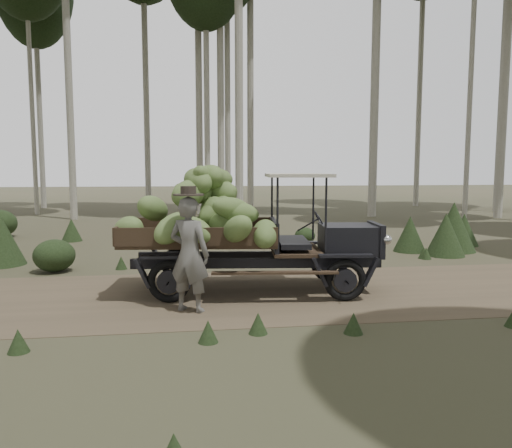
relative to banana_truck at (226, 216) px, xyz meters
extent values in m
plane|color=#473D2B|center=(1.66, -0.19, -1.43)|extent=(120.00, 120.00, 0.00)
cube|color=brown|center=(1.66, -0.19, -1.42)|extent=(70.00, 4.00, 0.01)
cube|color=black|center=(2.26, -0.17, -0.45)|extent=(1.07, 1.02, 0.54)
cube|color=black|center=(2.79, -0.22, -0.45)|extent=(0.20, 0.98, 0.60)
cube|color=black|center=(0.90, -0.02, -0.36)|extent=(0.22, 1.37, 0.54)
cube|color=#38281C|center=(-0.46, 0.12, -0.45)|extent=(2.90, 2.04, 0.08)
cube|color=#38281C|center=(-0.36, 1.00, -0.28)|extent=(2.72, 0.35, 0.31)
cube|color=#38281C|center=(-0.55, -0.75, -0.28)|extent=(2.72, 0.35, 0.31)
cube|color=#38281C|center=(-1.81, 0.27, -0.28)|extent=(0.24, 1.75, 0.31)
cube|color=beige|center=(1.32, -0.07, 0.74)|extent=(1.29, 1.77, 0.06)
cube|color=black|center=(0.60, 0.38, -0.82)|extent=(4.47, 0.57, 0.18)
cube|color=black|center=(0.52, -0.35, -0.82)|extent=(4.47, 0.57, 0.18)
torus|color=black|center=(2.15, 0.63, -1.06)|extent=(0.75, 0.21, 0.74)
torus|color=black|center=(1.98, -0.92, -1.06)|extent=(0.75, 0.21, 0.74)
torus|color=black|center=(-0.86, 0.95, -1.06)|extent=(0.75, 0.21, 0.74)
torus|color=black|center=(-1.03, -0.60, -1.06)|extent=(0.75, 0.21, 0.74)
sphere|color=beige|center=(2.91, 0.20, -0.40)|extent=(0.18, 0.18, 0.18)
sphere|color=beige|center=(2.82, -0.67, -0.40)|extent=(0.18, 0.18, 0.18)
ellipsoid|color=olive|center=(-1.72, -0.23, -0.22)|extent=(0.86, 0.98, 0.72)
ellipsoid|color=olive|center=(0.19, -0.49, 0.10)|extent=(0.77, 0.42, 0.49)
ellipsoid|color=olive|center=(0.00, 0.40, 0.39)|extent=(0.71, 0.91, 0.53)
ellipsoid|color=olive|center=(-0.26, 0.26, 0.69)|extent=(0.69, 0.93, 0.55)
ellipsoid|color=olive|center=(-0.87, 0.66, -0.24)|extent=(0.84, 0.50, 0.52)
ellipsoid|color=olive|center=(0.06, -0.48, 0.18)|extent=(0.81, 0.56, 0.47)
ellipsoid|color=olive|center=(-0.29, 0.37, 0.47)|extent=(0.81, 0.91, 0.48)
ellipsoid|color=olive|center=(-0.50, 0.05, 0.63)|extent=(0.75, 0.91, 0.61)
ellipsoid|color=olive|center=(-0.01, -0.35, -0.17)|extent=(0.95, 0.79, 0.71)
ellipsoid|color=olive|center=(-0.19, -0.02, 0.11)|extent=(0.79, 0.83, 0.56)
ellipsoid|color=olive|center=(-0.52, 0.28, 0.45)|extent=(0.83, 0.91, 0.65)
ellipsoid|color=olive|center=(-0.41, 0.27, 0.65)|extent=(0.91, 0.98, 0.67)
ellipsoid|color=olive|center=(-0.26, 0.78, -0.24)|extent=(0.92, 0.70, 0.43)
ellipsoid|color=olive|center=(-0.06, 0.22, 0.14)|extent=(0.48, 0.93, 0.64)
ellipsoid|color=olive|center=(-0.48, 0.37, 0.42)|extent=(0.75, 0.96, 0.63)
ellipsoid|color=olive|center=(-0.21, 0.25, 0.68)|extent=(0.93, 0.74, 0.48)
ellipsoid|color=olive|center=(-0.58, -0.52, -0.20)|extent=(0.94, 0.97, 0.66)
ellipsoid|color=olive|center=(-1.32, 0.15, 0.14)|extent=(0.84, 0.89, 0.65)
ellipsoid|color=olive|center=(-0.66, -0.08, 0.41)|extent=(0.92, 0.91, 0.63)
ellipsoid|color=olive|center=(-0.35, 0.13, 0.68)|extent=(0.90, 0.84, 0.58)
ellipsoid|color=olive|center=(0.61, -0.75, -0.25)|extent=(0.60, 0.85, 0.66)
ellipsoid|color=olive|center=(-0.18, -0.05, 0.09)|extent=(0.97, 0.87, 0.71)
ellipsoid|color=olive|center=(-0.10, 0.31, 0.45)|extent=(0.96, 0.89, 0.65)
ellipsoid|color=olive|center=(-0.41, 0.11, 0.70)|extent=(0.53, 0.87, 0.60)
ellipsoid|color=olive|center=(-0.45, 0.49, -0.24)|extent=(0.95, 0.64, 0.57)
ellipsoid|color=olive|center=(0.14, -0.45, 0.12)|extent=(0.91, 0.54, 0.55)
ellipsoid|color=olive|center=(-0.72, 0.06, 0.38)|extent=(0.69, 0.91, 0.61)
ellipsoid|color=olive|center=(-0.94, -0.76, -0.12)|extent=(0.94, 0.83, 0.74)
ellipsoid|color=olive|center=(0.12, -0.87, -0.14)|extent=(0.74, 0.89, 0.68)
imported|color=#5A5752|center=(-0.68, -1.16, -0.50)|extent=(0.81, 0.71, 1.85)
cylinder|color=#2F2821|center=(-0.68, -1.16, 0.45)|extent=(0.67, 0.67, 0.02)
cylinder|color=#2F2821|center=(-0.68, -1.16, 0.51)|extent=(0.34, 0.34, 0.15)
cylinder|color=#B2AD9E|center=(13.89, 12.60, 7.61)|extent=(0.40, 0.40, 18.07)
cylinder|color=#B2AD9E|center=(0.01, 16.58, 8.62)|extent=(0.34, 0.34, 20.09)
cylinder|color=#B2AD9E|center=(0.35, 15.57, 5.96)|extent=(0.28, 0.28, 14.77)
cylinder|color=#B2AD9E|center=(16.03, 15.98, 9.44)|extent=(0.33, 0.33, 21.73)
cylinder|color=#B2AD9E|center=(1.03, 15.74, 6.58)|extent=(0.34, 0.34, 16.02)
cylinder|color=#B2AD9E|center=(2.64, 16.83, 7.69)|extent=(0.34, 0.34, 18.24)
cylinder|color=#B2AD9E|center=(-9.07, 21.92, 6.25)|extent=(0.30, 0.30, 15.35)
cylinder|color=#B2AD9E|center=(-8.17, 17.31, 6.47)|extent=(0.22, 0.22, 15.80)
cylinder|color=#B2AD9E|center=(-2.81, 19.76, 7.98)|extent=(0.33, 0.33, 18.81)
cylinder|color=#B2AD9E|center=(8.22, 14.05, 7.86)|extent=(0.40, 0.40, 18.57)
cylinder|color=#B2AD9E|center=(2.15, 17.32, 7.68)|extent=(0.20, 0.20, 18.21)
cylinder|color=#B2AD9E|center=(13.57, 20.47, 9.00)|extent=(0.32, 0.32, 20.85)
cone|color=#233319|center=(7.52, 4.75, -0.95)|extent=(0.87, 0.87, 0.96)
cone|color=#233319|center=(0.66, 11.66, -1.20)|extent=(0.41, 0.41, 0.45)
cone|color=#233319|center=(6.65, 3.83, -0.74)|extent=(1.23, 1.23, 1.37)
ellipsoid|color=#233319|center=(2.88, 5.72, -1.17)|extent=(0.63, 0.63, 0.50)
cone|color=#233319|center=(5.42, 3.91, -0.93)|extent=(0.89, 0.89, 0.99)
cone|color=#233319|center=(6.98, 4.46, -0.98)|extent=(0.81, 0.81, 0.90)
ellipsoid|color=#233319|center=(-3.63, 2.39, -1.06)|extent=(0.90, 0.90, 0.72)
cone|color=#233319|center=(6.06, 3.15, -0.86)|extent=(1.02, 1.02, 1.13)
cone|color=#233319|center=(-4.33, 7.31, -1.07)|extent=(0.65, 0.65, 0.72)
cone|color=#233319|center=(1.18, 10.93, -0.91)|extent=(0.93, 0.93, 1.03)
cone|color=#233319|center=(1.14, 2.56, -1.28)|extent=(0.27, 0.27, 0.30)
cone|color=#233319|center=(5.28, 2.81, -1.28)|extent=(0.27, 0.27, 0.30)
cone|color=#233319|center=(5.31, 2.72, -1.28)|extent=(0.27, 0.27, 0.30)
cone|color=#233319|center=(1.56, -2.58, -1.28)|extent=(0.27, 0.27, 0.30)
cone|color=#233319|center=(-2.81, -2.69, -1.28)|extent=(0.27, 0.27, 0.30)
cone|color=#233319|center=(2.04, 2.33, -1.28)|extent=(0.27, 0.27, 0.30)
cone|color=#233319|center=(3.67, 2.17, -1.28)|extent=(0.27, 0.27, 0.30)
cone|color=#233319|center=(-0.45, -2.66, -1.28)|extent=(0.27, 0.27, 0.30)
cone|color=#233319|center=(-0.51, 2.10, -1.28)|extent=(0.27, 0.27, 0.30)
cone|color=#233319|center=(0.25, -2.40, -1.28)|extent=(0.27, 0.27, 0.30)
cone|color=#233319|center=(-2.20, 2.48, -1.28)|extent=(0.27, 0.27, 0.30)
cone|color=#233319|center=(-1.04, 2.78, -1.28)|extent=(0.27, 0.27, 0.30)
camera|label=1|loc=(-0.72, -9.05, 0.84)|focal=35.00mm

